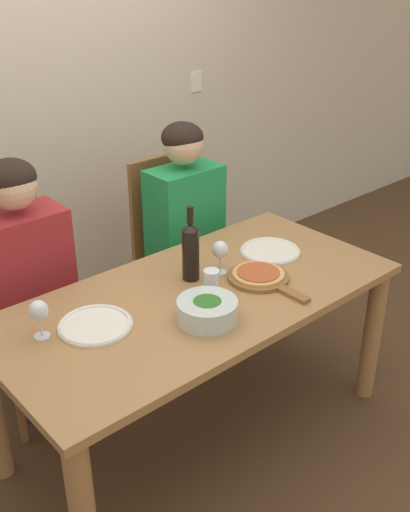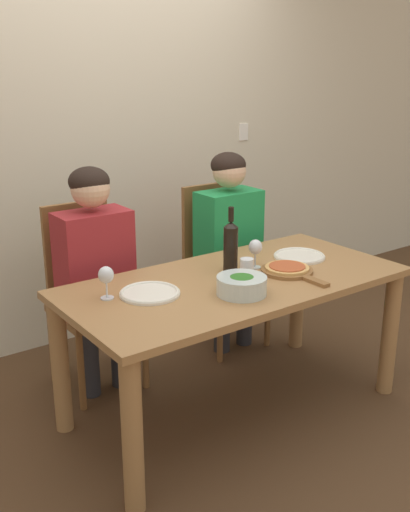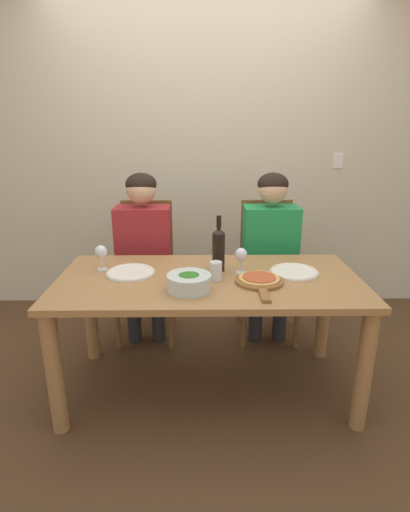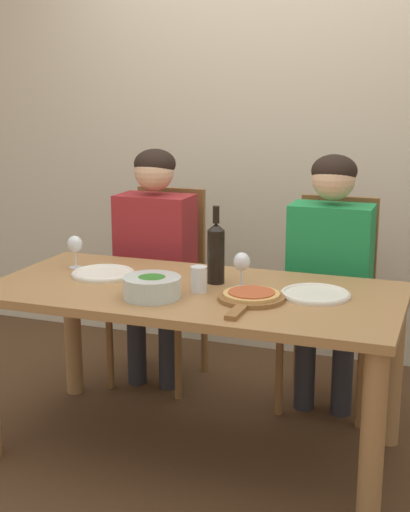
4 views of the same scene
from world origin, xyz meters
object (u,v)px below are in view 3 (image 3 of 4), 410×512
dinner_plate_right (294,272)px  chair_left (147,266)px  wine_glass_left (101,253)px  wine_glass_right (241,256)px  person_man (271,243)px  broccoli_bowl (189,282)px  wine_bottle (219,249)px  dinner_plate_left (131,272)px  person_woman (143,244)px  pizza_on_board (259,281)px  chair_right (266,266)px  water_tumbler (216,271)px

dinner_plate_right → chair_left: bearing=144.6°
chair_left → wine_glass_left: 0.69m
wine_glass_right → wine_glass_left: bearing=175.5°
person_man → dinner_plate_right: person_man is taller
broccoli_bowl → dinner_plate_right: (0.60, 0.24, -0.03)m
chair_left → person_man: size_ratio=0.82×
wine_bottle → dinner_plate_left: 0.52m
broccoli_bowl → wine_glass_right: bearing=40.2°
wine_bottle → dinner_plate_left: wine_bottle is taller
person_woman → pizza_on_board: person_woman is taller
pizza_on_board → chair_right: bearing=77.7°
chair_right → person_woman: size_ratio=0.82×
wine_bottle → wine_glass_right: bearing=-19.2°
chair_left → pizza_on_board: bearing=-48.7°
chair_left → dinner_plate_right: bearing=-35.4°
chair_right → person_man: 0.24m
water_tumbler → dinner_plate_right: bearing=12.3°
wine_bottle → wine_glass_left: bearing=178.3°
person_man → wine_bottle: person_man is taller
person_woman → dinner_plate_right: (0.94, -0.55, -0.01)m
dinner_plate_right → water_tumbler: (-0.45, -0.10, 0.04)m
person_man → chair_right: bearing=90.0°
chair_left → chair_right: size_ratio=1.00×
person_man → dinner_plate_left: person_man is taller
broccoli_bowl → chair_left: bearing=110.7°
wine_bottle → water_tumbler: wine_bottle is taller
wine_bottle → pizza_on_board: wine_bottle is taller
person_man → water_tumbler: bearing=-122.4°
chair_left → wine_bottle: size_ratio=3.06×
person_woman → wine_glass_right: bearing=-40.5°
chair_left → person_woman: bearing=-90.0°
person_woman → broccoli_bowl: 0.86m
person_woman → dinner_plate_left: size_ratio=4.45×
dinner_plate_right → wine_glass_left: bearing=176.3°
chair_right → person_man: (0.00, -0.12, 0.21)m
dinner_plate_left → wine_glass_left: 0.21m
person_woman → water_tumbler: person_woman is taller
wine_glass_left → pizza_on_board: bearing=-13.9°
chair_left → dinner_plate_left: 0.70m
pizza_on_board → wine_glass_right: size_ratio=2.66×
person_man → wine_bottle: (-0.39, -0.50, 0.11)m
person_man → person_woman: bearing=180.0°
chair_left → broccoli_bowl: 0.99m
pizza_on_board → wine_glass_left: size_ratio=2.66×
wine_bottle → dinner_plate_right: size_ratio=1.19×
chair_right → wine_glass_left: 1.26m
dinner_plate_left → water_tumbler: size_ratio=2.62×
wine_glass_left → wine_glass_right: same height
person_man → pizza_on_board: size_ratio=3.07×
person_man → water_tumbler: size_ratio=11.64×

